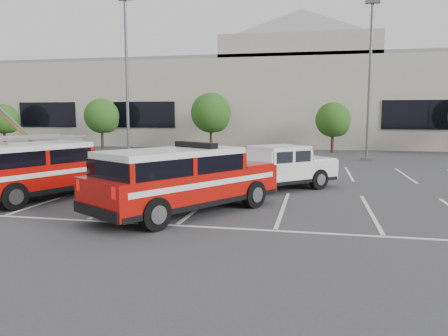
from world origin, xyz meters
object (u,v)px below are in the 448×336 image
(tree_mid_left, at_px, (212,114))
(light_pole_mid, at_px, (370,81))
(white_pickup, at_px, (270,173))
(light_pole_left, at_px, (127,80))
(convention_building, at_px, (282,98))
(tree_far_left, at_px, (5,120))
(fire_chief_suv, at_px, (183,185))
(ladder_suv, at_px, (42,174))
(tree_left, at_px, (103,117))
(tree_mid_right, at_px, (334,121))
(utility_rig, at_px, (8,163))

(tree_mid_left, xyz_separation_m, light_pole_mid, (11.91, -6.05, 2.14))
(light_pole_mid, xyz_separation_m, white_pickup, (-5.08, -12.68, -4.48))
(light_pole_left, height_order, white_pickup, light_pole_left)
(convention_building, xyz_separation_m, tree_mid_left, (-5.09, -9.82, -1.68))
(light_pole_left, bearing_deg, tree_far_left, 149.29)
(tree_far_left, xyz_separation_m, fire_chief_suv, (24.67, -23.38, -1.62))
(tree_mid_left, xyz_separation_m, fire_chief_suv, (4.67, -23.38, -2.15))
(fire_chief_suv, bearing_deg, ladder_suv, -160.04)
(convention_building, bearing_deg, tree_left, -146.95)
(tree_mid_right, bearing_deg, tree_mid_left, 180.00)
(tree_left, xyz_separation_m, light_pole_left, (6.91, -10.05, 2.41))
(white_pickup, bearing_deg, tree_far_left, -169.11)
(tree_mid_right, xyz_separation_m, light_pole_left, (-13.09, -10.05, 2.68))
(tree_mid_left, distance_m, utility_rig, 18.88)
(tree_mid_right, bearing_deg, light_pole_mid, -72.48)
(tree_mid_left, bearing_deg, fire_chief_suv, -78.71)
(convention_building, bearing_deg, white_pickup, -86.50)
(tree_far_left, height_order, white_pickup, tree_far_left)
(convention_building, xyz_separation_m, white_pickup, (1.74, -28.54, -4.02))
(tree_left, xyz_separation_m, utility_rig, (4.21, -17.82, -2.08))
(tree_mid_left, distance_m, white_pickup, 20.07)
(tree_left, height_order, tree_mid_left, tree_mid_left)
(tree_left, xyz_separation_m, tree_mid_right, (20.00, -0.00, -0.27))
(convention_building, height_order, tree_left, convention_building)
(fire_chief_suv, distance_m, utility_rig, 11.85)
(tree_mid_right, distance_m, ladder_suv, 24.77)
(white_pickup, bearing_deg, fire_chief_suv, -69.13)
(light_pole_mid, bearing_deg, tree_far_left, 169.27)
(tree_mid_left, bearing_deg, light_pole_left, -107.10)
(tree_left, relative_size, light_pole_left, 0.43)
(tree_left, height_order, utility_rig, tree_left)
(white_pickup, bearing_deg, convention_building, 139.29)
(ladder_suv, bearing_deg, tree_far_left, 153.34)
(tree_far_left, xyz_separation_m, ladder_suv, (18.98, -22.12, -1.60))
(tree_mid_right, bearing_deg, ladder_suv, -116.48)
(ladder_suv, bearing_deg, tree_mid_right, 86.23)
(light_pole_left, bearing_deg, light_pole_mid, 14.93)
(tree_far_left, bearing_deg, white_pickup, -34.90)
(tree_mid_right, distance_m, light_pole_left, 16.72)
(tree_left, bearing_deg, light_pole_mid, -15.43)
(light_pole_mid, relative_size, white_pickup, 1.86)
(tree_far_left, relative_size, tree_left, 0.90)
(tree_mid_left, height_order, white_pickup, tree_mid_left)
(utility_rig, bearing_deg, convention_building, 70.53)
(tree_mid_left, height_order, fire_chief_suv, tree_mid_left)
(convention_building, distance_m, white_pickup, 28.87)
(tree_far_left, height_order, light_pole_mid, light_pole_mid)
(convention_building, height_order, tree_mid_right, convention_building)
(fire_chief_suv, height_order, ladder_suv, ladder_suv)
(light_pole_left, distance_m, fire_chief_suv, 16.02)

